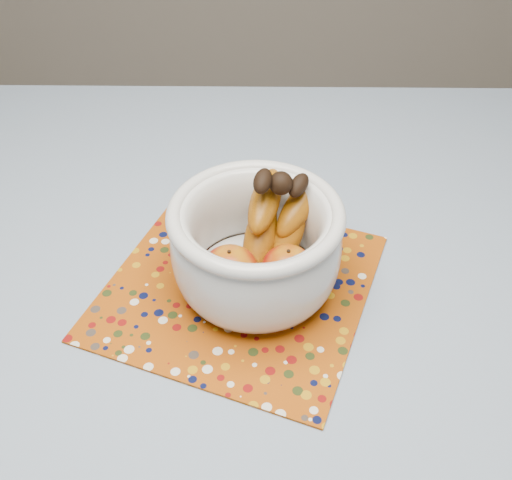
% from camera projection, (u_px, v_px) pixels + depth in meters
% --- Properties ---
extents(table, '(1.20, 1.20, 0.75)m').
position_uv_depth(table, '(223.00, 346.00, 0.91)').
color(table, brown).
rests_on(table, ground).
extents(tablecloth, '(1.32, 1.32, 0.01)m').
position_uv_depth(tablecloth, '(221.00, 310.00, 0.85)').
color(tablecloth, slate).
rests_on(tablecloth, table).
extents(placemat, '(0.47, 0.47, 0.00)m').
position_uv_depth(placemat, '(239.00, 286.00, 0.88)').
color(placemat, '#913D07').
rests_on(placemat, tablecloth).
extents(fruit_bowl, '(0.26, 0.25, 0.18)m').
position_uv_depth(fruit_bowl, '(263.00, 240.00, 0.83)').
color(fruit_bowl, silver).
rests_on(fruit_bowl, placemat).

